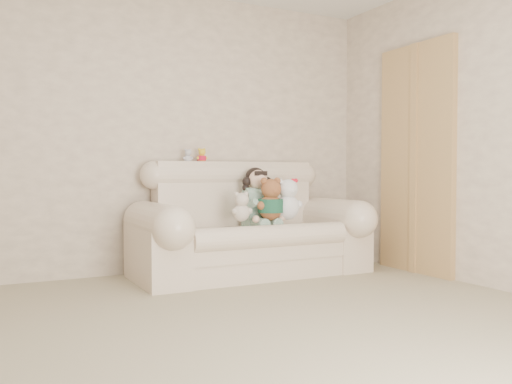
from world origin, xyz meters
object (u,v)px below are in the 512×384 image
object	(u,v)px
seated_child	(257,197)
cream_teddy	(241,204)
sofa	(251,218)
white_cat	(288,195)
brown_teddy	(271,195)

from	to	relation	value
seated_child	cream_teddy	world-z (taller)	seated_child
sofa	white_cat	distance (m)	0.39
sofa	white_cat	bearing A→B (deg)	-25.35
seated_child	cream_teddy	bearing A→B (deg)	-143.65
cream_teddy	seated_child	bearing A→B (deg)	41.41
brown_teddy	white_cat	world-z (taller)	brown_teddy
seated_child	brown_teddy	size ratio (longest dim) A/B	1.26
sofa	seated_child	distance (m)	0.23
brown_teddy	white_cat	size ratio (longest dim) A/B	1.01
white_cat	cream_teddy	xyz separation A→B (m)	(-0.46, -0.00, -0.07)
seated_child	white_cat	xyz separation A→B (m)	(0.19, -0.22, 0.02)
sofa	brown_teddy	bearing A→B (deg)	-47.56
white_cat	cream_teddy	bearing A→B (deg)	-169.74
seated_child	cream_teddy	size ratio (longest dim) A/B	1.85
seated_child	brown_teddy	xyz separation A→B (m)	(0.02, -0.22, 0.02)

